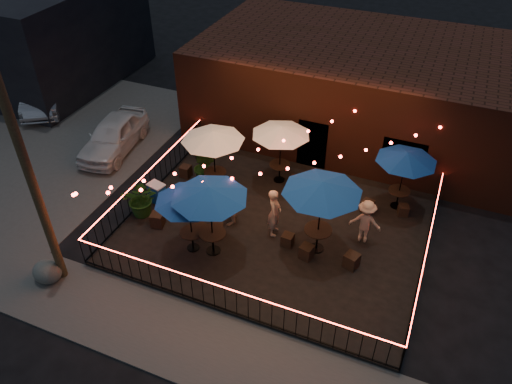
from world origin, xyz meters
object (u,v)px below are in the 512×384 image
at_px(cafe_table_2, 209,193).
at_px(cafe_table_5, 407,158).
at_px(cooler, 157,193).
at_px(cafe_table_1, 213,137).
at_px(cafe_table_0, 188,198).
at_px(boulder, 47,272).
at_px(cafe_table_4, 322,188).
at_px(utility_pole, 29,173).
at_px(cafe_table_3, 281,131).

height_order(cafe_table_2, cafe_table_5, cafe_table_2).
bearing_deg(cooler, cafe_table_1, 57.45).
relative_size(cafe_table_0, boulder, 2.56).
relative_size(cafe_table_1, cafe_table_4, 0.89).
distance_m(utility_pole, cafe_table_1, 6.47).
distance_m(cafe_table_1, cafe_table_4, 4.82).
bearing_deg(cooler, boulder, -90.77).
bearing_deg(cafe_table_4, cooler, 179.05).
height_order(cafe_table_0, cafe_table_3, cafe_table_3).
height_order(cafe_table_3, cafe_table_5, cafe_table_3).
xyz_separation_m(utility_pole, cafe_table_0, (3.27, 2.55, -1.71)).
bearing_deg(utility_pole, cafe_table_3, 57.67).
bearing_deg(cafe_table_2, boulder, -144.75).
xyz_separation_m(cafe_table_0, boulder, (-3.57, -2.87, -1.93)).
bearing_deg(cafe_table_5, utility_pole, -140.96).
bearing_deg(boulder, cooler, 75.25).
distance_m(utility_pole, cafe_table_4, 8.27).
xyz_separation_m(cafe_table_3, cooler, (-3.67, -3.00, -1.82)).
height_order(cafe_table_1, cafe_table_2, cafe_table_2).
distance_m(cafe_table_1, cooler, 2.95).
height_order(utility_pole, cafe_table_3, utility_pole).
bearing_deg(cafe_table_2, cafe_table_4, 24.77).
xyz_separation_m(cafe_table_0, cafe_table_4, (3.78, 1.56, 0.38)).
distance_m(cafe_table_1, cafe_table_3, 2.51).
bearing_deg(cafe_table_1, cafe_table_5, 13.80).
bearing_deg(cafe_table_5, boulder, -140.68).
xyz_separation_m(cafe_table_1, cafe_table_5, (6.57, 1.61, -0.19)).
relative_size(cafe_table_4, cooler, 3.97).
xyz_separation_m(utility_pole, cooler, (0.90, 4.22, -3.45)).
distance_m(cafe_table_2, cafe_table_5, 6.96).
bearing_deg(cooler, cafe_table_4, 13.02).
relative_size(cafe_table_1, cafe_table_2, 1.06).
xyz_separation_m(cafe_table_3, cafe_table_4, (2.48, -3.10, 0.30)).
relative_size(cafe_table_0, cafe_table_3, 0.96).
xyz_separation_m(cafe_table_3, boulder, (-4.86, -7.53, -2.02)).
xyz_separation_m(cooler, boulder, (-1.19, -4.53, -0.20)).
bearing_deg(cafe_table_1, cafe_table_3, 35.46).
relative_size(cafe_table_3, cafe_table_4, 0.77).
relative_size(utility_pole, cafe_table_1, 2.84).
distance_m(cafe_table_5, cooler, 8.95).
bearing_deg(cafe_table_1, cafe_table_2, -65.03).
distance_m(cafe_table_2, boulder, 5.66).
bearing_deg(cafe_table_2, cafe_table_1, 114.97).
bearing_deg(cafe_table_3, boulder, -122.85).
bearing_deg(cafe_table_1, cafe_table_4, -19.95).
height_order(cafe_table_4, cafe_table_5, cafe_table_4).
height_order(cafe_table_4, cooler, cafe_table_4).
bearing_deg(cafe_table_0, cafe_table_4, 22.48).
xyz_separation_m(cafe_table_1, cooler, (-1.63, -1.54, -1.92)).
height_order(cafe_table_2, cafe_table_4, cafe_table_4).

